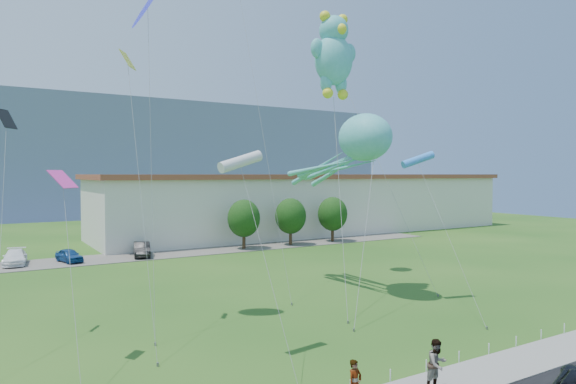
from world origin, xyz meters
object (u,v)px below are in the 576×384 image
(parked_car_black, at_px, (142,249))
(parked_car_white, at_px, (15,257))
(pedestrian_left, at_px, (355,383))
(octopus_kite, at_px, (352,150))
(parked_car_blue, at_px, (69,255))
(pedestrian_right, at_px, (437,364))
(warehouse, at_px, (314,203))
(teddy_bear_kite, at_px, (334,54))

(parked_car_black, bearing_deg, parked_car_white, -173.77)
(parked_car_white, relative_size, parked_car_black, 1.06)
(pedestrian_left, distance_m, octopus_kite, 19.43)
(parked_car_white, relative_size, parked_car_blue, 1.29)
(parked_car_blue, distance_m, octopus_kite, 29.23)
(pedestrian_right, height_order, parked_car_black, pedestrian_right)
(warehouse, relative_size, octopus_kite, 4.84)
(pedestrian_left, height_order, teddy_bear_kite, teddy_bear_kite)
(pedestrian_right, xyz_separation_m, parked_car_blue, (-7.56, 37.66, -0.38))
(warehouse, height_order, pedestrian_right, warehouse)
(warehouse, distance_m, teddy_bear_kite, 39.48)
(warehouse, height_order, octopus_kite, octopus_kite)
(pedestrian_right, distance_m, teddy_bear_kite, 22.48)
(teddy_bear_kite, bearing_deg, octopus_kite, -55.25)
(parked_car_blue, distance_m, teddy_bear_kite, 30.78)
(pedestrian_right, relative_size, teddy_bear_kite, 0.10)
(pedestrian_left, height_order, pedestrian_right, pedestrian_right)
(pedestrian_left, xyz_separation_m, parked_car_black, (2.70, 36.94, -0.16))
(parked_car_white, relative_size, teddy_bear_kite, 0.24)
(octopus_kite, bearing_deg, warehouse, 59.80)
(parked_car_blue, height_order, teddy_bear_kite, teddy_bear_kite)
(pedestrian_right, bearing_deg, parked_car_black, 89.33)
(parked_car_white, distance_m, teddy_bear_kite, 33.71)
(warehouse, xyz_separation_m, parked_car_blue, (-33.70, -9.26, -3.45))
(pedestrian_right, xyz_separation_m, octopus_kite, (7.00, 14.03, 8.82))
(pedestrian_right, bearing_deg, teddy_bear_kite, 65.53)
(pedestrian_left, relative_size, pedestrian_right, 0.87)
(pedestrian_right, relative_size, parked_car_blue, 0.53)
(parked_car_black, height_order, teddy_bear_kite, teddy_bear_kite)
(parked_car_black, distance_m, teddy_bear_kite, 28.13)
(warehouse, bearing_deg, parked_car_blue, -164.63)
(pedestrian_right, height_order, parked_car_blue, pedestrian_right)
(octopus_kite, xyz_separation_m, teddy_bear_kite, (-0.76, 1.10, 6.59))
(pedestrian_right, relative_size, parked_car_black, 0.44)
(parked_car_white, height_order, parked_car_blue, parked_car_white)
(parked_car_black, bearing_deg, warehouse, 32.72)
(warehouse, bearing_deg, pedestrian_left, -122.61)
(pedestrian_right, bearing_deg, octopus_kite, 61.43)
(parked_car_white, bearing_deg, octopus_kite, -45.48)
(pedestrian_left, xyz_separation_m, octopus_kite, (10.60, 13.60, 8.94))
(parked_car_black, bearing_deg, parked_car_blue, -169.24)
(pedestrian_left, height_order, parked_car_black, pedestrian_left)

